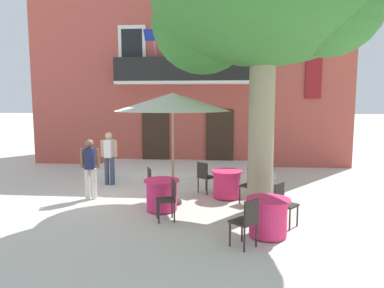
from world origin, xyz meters
name	(u,v)px	position (x,y,z in m)	size (l,w,h in m)	color
ground_plane	(140,199)	(0.00, 0.00, 0.00)	(120.00, 120.00, 0.00)	beige
building_facade	(192,76)	(0.80, 6.99, 3.75)	(13.00, 5.09, 7.50)	#B24C42
entrance_step_platform	(184,169)	(0.80, 3.66, 0.12)	(6.37, 2.68, 0.25)	silver
plane_tree	(261,4)	(3.06, -0.82, 4.84)	(5.26, 4.62, 6.51)	gray
cafe_table_near_tree	(162,195)	(0.78, -0.98, 0.39)	(0.86, 0.86, 0.76)	#E52D66
cafe_chair_near_tree_0	(169,197)	(1.06, -1.68, 0.53)	(0.50, 0.50, 0.91)	#2D2823
cafe_chair_near_tree_1	(153,182)	(0.44, -0.31, 0.53)	(0.52, 0.52, 0.91)	#2D2823
cafe_table_middle	(268,217)	(3.15, -2.44, 0.39)	(0.86, 0.86, 0.76)	#E52D66
cafe_chair_middle_0	(247,220)	(2.69, -3.04, 0.53)	(0.57, 0.57, 0.91)	#2D2823
cafe_chair_middle_1	(283,201)	(3.54, -1.80, 0.53)	(0.56, 0.56, 0.91)	#2D2823
cafe_table_front	(227,184)	(2.36, 0.29, 0.39)	(0.86, 0.86, 0.76)	#E52D66
cafe_chair_front_0	(205,175)	(1.73, 0.70, 0.53)	(0.56, 0.56, 0.91)	#2D2823
cafe_chair_front_1	(251,183)	(2.98, -0.14, 0.53)	(0.56, 0.56, 0.91)	#2D2823
cafe_umbrella	(173,102)	(0.98, -0.42, 2.61)	(2.90, 2.90, 2.85)	#997A56
pedestrian_near_entrance	(90,166)	(-1.31, -0.15, 0.92)	(0.53, 0.36, 1.63)	silver
pedestrian_by_tree	(109,155)	(-1.32, 1.50, 0.95)	(0.53, 0.35, 1.67)	#384260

